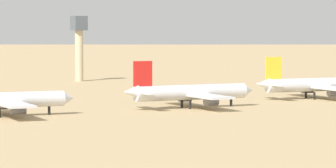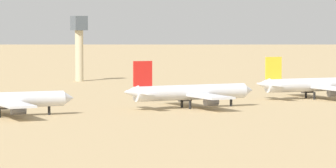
% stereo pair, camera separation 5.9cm
% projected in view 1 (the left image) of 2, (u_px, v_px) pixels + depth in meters
% --- Properties ---
extents(ground, '(4000.00, 4000.00, 0.00)m').
position_uv_depth(ground, '(220.00, 112.00, 256.79)').
color(ground, tan).
extents(ridge_center, '(266.85, 239.02, 80.73)m').
position_uv_depth(ridge_center, '(52.00, 10.00, 1496.79)').
color(ridge_center, gray).
rests_on(ridge_center, ground).
extents(parked_jet_white_3, '(37.14, 31.39, 12.26)m').
position_uv_depth(parked_jet_white_3, '(1.00, 100.00, 244.03)').
color(parked_jet_white_3, silver).
rests_on(parked_jet_white_3, ground).
extents(parked_jet_red_4, '(39.12, 32.91, 12.92)m').
position_uv_depth(parked_jet_red_4, '(190.00, 92.00, 268.00)').
color(parked_jet_red_4, silver).
rests_on(parked_jet_red_4, ground).
extents(parked_jet_yellow_5, '(38.80, 32.83, 12.81)m').
position_uv_depth(parked_jet_yellow_5, '(313.00, 85.00, 300.62)').
color(parked_jet_yellow_5, silver).
rests_on(parked_jet_yellow_5, ground).
extents(control_tower, '(5.20, 5.20, 25.39)m').
position_uv_depth(control_tower, '(79.00, 42.00, 387.50)').
color(control_tower, '#C6B793').
rests_on(control_tower, ground).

